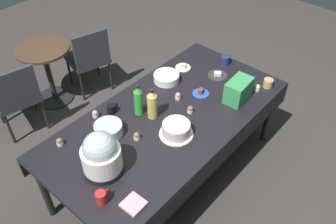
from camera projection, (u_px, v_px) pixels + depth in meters
name	position (u px, v px, depth m)	size (l,w,h in m)	color
ground	(168.00, 172.00, 3.50)	(9.00, 9.00, 0.00)	#383330
potluck_table	(168.00, 122.00, 3.04)	(2.20, 1.10, 0.75)	black
frosted_layer_cake	(176.00, 130.00, 2.80)	(0.28, 0.28, 0.12)	silver
slow_cooker	(101.00, 155.00, 2.47)	(0.30, 0.30, 0.35)	black
glass_salad_bowl	(108.00, 129.00, 2.82)	(0.23, 0.23, 0.09)	#B2C6BC
ceramic_snack_bowl	(166.00, 77.00, 3.35)	(0.24, 0.24, 0.07)	silver
dessert_plate_cobalt	(201.00, 93.00, 3.22)	(0.15, 0.15, 0.06)	#2D4CB2
dessert_plate_cream	(183.00, 67.00, 3.52)	(0.15, 0.15, 0.05)	beige
dessert_plate_charcoal	(217.00, 75.00, 3.42)	(0.19, 0.19, 0.04)	#2D2D33
cupcake_mint	(178.00, 96.00, 3.15)	(0.05, 0.05, 0.07)	beige
cupcake_rose	(190.00, 110.00, 3.02)	(0.05, 0.05, 0.07)	beige
cupcake_vanilla	(60.00, 142.00, 2.74)	(0.05, 0.05, 0.07)	beige
cupcake_lemon	(137.00, 136.00, 2.78)	(0.05, 0.05, 0.07)	beige
cupcake_cocoa	(257.00, 88.00, 3.24)	(0.05, 0.05, 0.07)	beige
cupcake_berry	(95.00, 114.00, 2.97)	(0.05, 0.05, 0.07)	beige
soda_bottle_lime_soda	(138.00, 101.00, 2.94)	(0.07, 0.07, 0.30)	green
soda_bottle_ginger_ale	(152.00, 104.00, 2.91)	(0.08, 0.08, 0.29)	gold
coffee_mug_black	(111.00, 109.00, 3.01)	(0.11, 0.07, 0.08)	black
coffee_mug_navy	(225.00, 60.00, 3.56)	(0.13, 0.09, 0.09)	navy
coffee_mug_tan	(268.00, 83.00, 3.28)	(0.13, 0.09, 0.08)	tan
coffee_mug_red	(102.00, 197.00, 2.34)	(0.12, 0.07, 0.10)	#B2231E
soda_carton	(238.00, 90.00, 3.10)	(0.26, 0.16, 0.20)	#338C4C
paper_napkin_stack	(134.00, 204.00, 2.34)	(0.14, 0.14, 0.02)	pink
maroon_chair_left	(16.00, 95.00, 3.62)	(0.52, 0.52, 0.85)	#333338
maroon_chair_right	(89.00, 56.00, 4.15)	(0.54, 0.54, 0.85)	#333338
round_cafe_table	(46.00, 64.00, 4.02)	(0.60, 0.60, 0.72)	#473323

